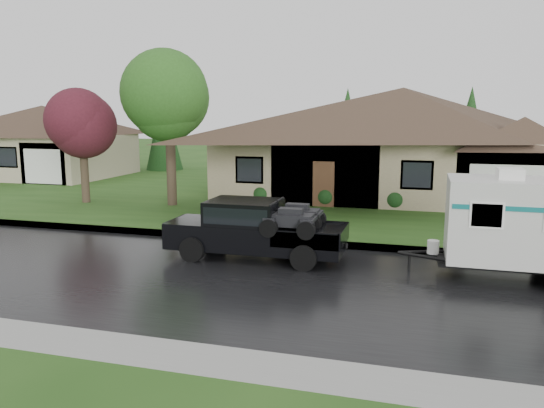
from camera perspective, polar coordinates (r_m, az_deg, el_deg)
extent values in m
plane|color=#234916|center=(15.90, 4.05, -6.45)|extent=(140.00, 140.00, 0.00)
cube|color=black|center=(14.03, 2.35, -8.63)|extent=(140.00, 8.00, 0.01)
cube|color=gray|center=(18.01, 5.52, -4.29)|extent=(140.00, 0.50, 0.15)
cube|color=#234916|center=(30.43, 9.85, 1.37)|extent=(140.00, 26.00, 0.15)
cube|color=gray|center=(29.11, 13.66, 3.99)|extent=(18.00, 10.00, 3.00)
pyramid|color=#36261D|center=(29.01, 13.99, 12.07)|extent=(19.44, 10.80, 2.60)
cube|color=gray|center=(26.47, 25.13, 2.47)|extent=(5.76, 4.00, 2.70)
cube|color=tan|center=(39.94, -23.21, 4.82)|extent=(10.00, 8.00, 2.80)
pyramid|color=#36261D|center=(39.84, -23.54, 9.69)|extent=(10.80, 8.64, 2.00)
cube|color=tan|center=(36.54, -21.49, 4.32)|extent=(3.20, 4.00, 2.52)
cylinder|color=#382B1E|center=(25.32, -10.77, 3.32)|extent=(0.45, 0.45, 3.05)
sphere|color=#336C23|center=(25.18, -11.02, 10.88)|extent=(4.21, 4.21, 4.21)
cylinder|color=#382B1E|center=(27.25, -19.47, 2.63)|extent=(0.38, 0.38, 2.34)
sphere|color=#501924|center=(27.07, -19.78, 8.02)|extent=(3.23, 3.23, 3.23)
sphere|color=#143814|center=(25.63, -1.09, 1.26)|extent=(1.00, 1.00, 1.00)
sphere|color=#143814|center=(24.91, 5.86, 0.96)|extent=(1.00, 1.00, 1.00)
sphere|color=#143814|center=(24.57, 13.12, 0.64)|extent=(1.00, 1.00, 1.00)
sphere|color=#143814|center=(24.63, 20.45, 0.30)|extent=(1.00, 1.00, 1.00)
cube|color=black|center=(16.30, -1.78, -3.46)|extent=(5.41, 1.80, 0.78)
cube|color=black|center=(16.94, -8.20, -2.21)|extent=(1.44, 1.76, 0.32)
cube|color=black|center=(16.27, -3.00, -1.00)|extent=(2.16, 1.70, 0.81)
cube|color=black|center=(16.26, -3.01, -0.84)|extent=(1.98, 1.73, 0.50)
cube|color=black|center=(15.84, 4.15, -3.21)|extent=(1.98, 1.71, 0.05)
cylinder|color=black|center=(16.18, -8.55, -4.86)|extent=(0.76, 0.29, 0.76)
cylinder|color=black|center=(17.75, -6.20, -3.50)|extent=(0.76, 0.29, 0.76)
cylinder|color=black|center=(15.12, 3.44, -5.80)|extent=(0.76, 0.29, 0.76)
cylinder|color=black|center=(16.80, 4.74, -4.23)|extent=(0.76, 0.29, 0.76)
cube|color=white|center=(15.37, 24.24, 3.00)|extent=(0.63, 0.72, 0.29)
cylinder|color=black|center=(17.06, 27.20, -5.30)|extent=(0.63, 0.22, 0.63)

